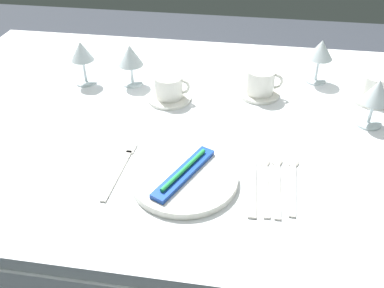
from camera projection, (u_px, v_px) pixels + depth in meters
ground_plane at (203, 277)px, 1.62m from camera, size 6.00×6.00×0.00m
dining_table at (207, 141)px, 1.23m from camera, size 1.80×1.11×0.74m
dinner_plate at (184, 178)px, 0.96m from camera, size 0.25×0.25×0.02m
toothbrush_package at (184, 173)px, 0.95m from camera, size 0.12×0.21×0.02m
fork_outer at (121, 168)px, 1.00m from camera, size 0.03×0.22×0.00m
dinner_knife at (252, 183)px, 0.95m from camera, size 0.03×0.23×0.00m
spoon_soup at (265, 177)px, 0.97m from camera, size 0.03×0.21×0.01m
spoon_dessert at (277, 177)px, 0.97m from camera, size 0.03×0.22×0.01m
spoon_tea at (293, 177)px, 0.97m from camera, size 0.03×0.21×0.01m
saucer_left at (169, 98)px, 1.27m from camera, size 0.13×0.13×0.01m
coffee_cup_left at (169, 87)px, 1.24m from camera, size 0.11×0.08×0.07m
saucer_right at (371, 98)px, 1.27m from camera, size 0.13×0.13×0.01m
coffee_cup_right at (375, 86)px, 1.24m from camera, size 0.10×0.08×0.07m
saucer_far at (259, 93)px, 1.29m from camera, size 0.13×0.13×0.01m
coffee_cup_far at (261, 81)px, 1.26m from camera, size 0.11×0.09×0.07m
wine_glass_centre at (321, 52)px, 1.30m from camera, size 0.08×0.08×0.14m
wine_glass_left at (130, 57)px, 1.29m from camera, size 0.08×0.08×0.13m
wine_glass_right at (82, 54)px, 1.30m from camera, size 0.07×0.07×0.14m
wine_glass_far at (377, 94)px, 1.10m from camera, size 0.08×0.08×0.14m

